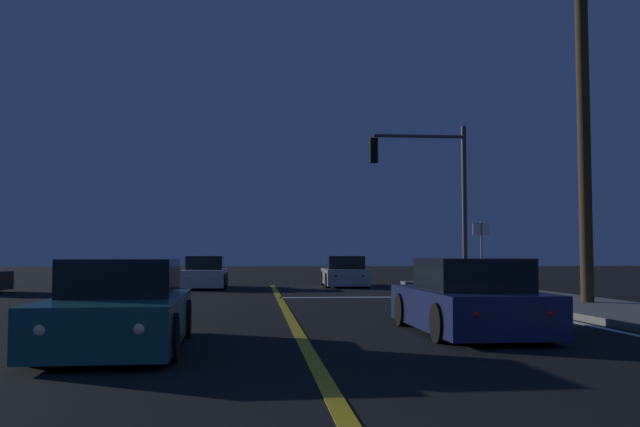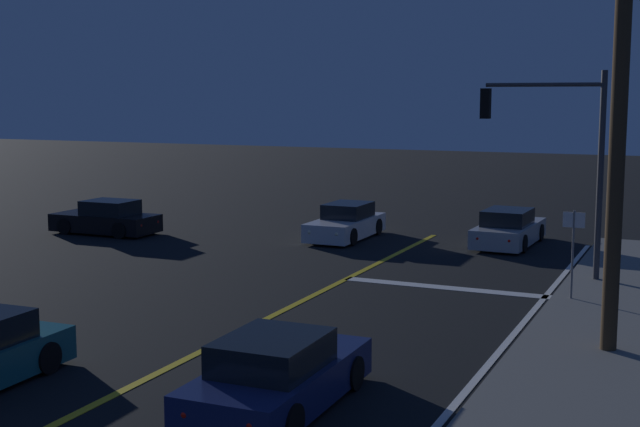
{
  "view_description": "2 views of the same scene",
  "coord_description": "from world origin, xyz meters",
  "px_view_note": "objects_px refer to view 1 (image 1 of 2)",
  "views": [
    {
      "loc": [
        -0.77,
        -3.09,
        1.41
      ],
      "look_at": [
        1.0,
        16.18,
        2.54
      ],
      "focal_mm": 39.43,
      "sensor_mm": 36.0,
      "label": 1
    },
    {
      "loc": [
        9.7,
        -3.81,
        5.43
      ],
      "look_at": [
        0.58,
        16.48,
        2.41
      ],
      "focal_mm": 48.79,
      "sensor_mm": 36.0,
      "label": 2
    }
  ],
  "objects_px": {
    "car_parked_curb_teal": "(120,310)",
    "car_distant_tail_silver": "(344,273)",
    "traffic_signal_near_right": "(432,182)",
    "car_side_waiting_white": "(205,274)",
    "street_sign_corner": "(481,247)",
    "utility_pole_right": "(584,115)",
    "car_mid_block_navy": "(468,301)"
  },
  "relations": [
    {
      "from": "street_sign_corner",
      "to": "utility_pole_right",
      "type": "bearing_deg",
      "value": -72.5
    },
    {
      "from": "utility_pole_right",
      "to": "car_side_waiting_white",
      "type": "bearing_deg",
      "value": 132.6
    },
    {
      "from": "car_parked_curb_teal",
      "to": "car_distant_tail_silver",
      "type": "distance_m",
      "value": 20.76
    },
    {
      "from": "car_distant_tail_silver",
      "to": "utility_pole_right",
      "type": "height_order",
      "value": "utility_pole_right"
    },
    {
      "from": "car_distant_tail_silver",
      "to": "utility_pole_right",
      "type": "xyz_separation_m",
      "value": [
        4.84,
        -12.83,
        4.56
      ]
    },
    {
      "from": "traffic_signal_near_right",
      "to": "street_sign_corner",
      "type": "distance_m",
      "value": 3.8
    },
    {
      "from": "car_mid_block_navy",
      "to": "utility_pole_right",
      "type": "height_order",
      "value": "utility_pole_right"
    },
    {
      "from": "car_mid_block_navy",
      "to": "car_side_waiting_white",
      "type": "xyz_separation_m",
      "value": [
        -5.91,
        17.38,
        -0.0
      ]
    },
    {
      "from": "car_parked_curb_teal",
      "to": "car_distant_tail_silver",
      "type": "height_order",
      "value": "same"
    },
    {
      "from": "car_side_waiting_white",
      "to": "traffic_signal_near_right",
      "type": "relative_size",
      "value": 0.72
    },
    {
      "from": "car_distant_tail_silver",
      "to": "street_sign_corner",
      "type": "xyz_separation_m",
      "value": [
        3.44,
        -8.39,
        1.08
      ]
    },
    {
      "from": "utility_pole_right",
      "to": "street_sign_corner",
      "type": "distance_m",
      "value": 5.81
    },
    {
      "from": "car_mid_block_navy",
      "to": "traffic_signal_near_right",
      "type": "height_order",
      "value": "traffic_signal_near_right"
    },
    {
      "from": "car_parked_curb_teal",
      "to": "car_mid_block_navy",
      "type": "relative_size",
      "value": 1.0
    },
    {
      "from": "car_side_waiting_white",
      "to": "utility_pole_right",
      "type": "height_order",
      "value": "utility_pole_right"
    },
    {
      "from": "traffic_signal_near_right",
      "to": "utility_pole_right",
      "type": "relative_size",
      "value": 0.62
    },
    {
      "from": "car_parked_curb_teal",
      "to": "traffic_signal_near_right",
      "type": "bearing_deg",
      "value": -122.38
    },
    {
      "from": "car_mid_block_navy",
      "to": "traffic_signal_near_right",
      "type": "bearing_deg",
      "value": 77.6
    },
    {
      "from": "street_sign_corner",
      "to": "car_parked_curb_teal",
      "type": "bearing_deg",
      "value": -129.13
    },
    {
      "from": "car_mid_block_navy",
      "to": "car_side_waiting_white",
      "type": "height_order",
      "value": "same"
    },
    {
      "from": "car_side_waiting_white",
      "to": "car_parked_curb_teal",
      "type": "bearing_deg",
      "value": 89.83
    },
    {
      "from": "car_distant_tail_silver",
      "to": "utility_pole_right",
      "type": "distance_m",
      "value": 14.45
    },
    {
      "from": "car_distant_tail_silver",
      "to": "traffic_signal_near_right",
      "type": "height_order",
      "value": "traffic_signal_near_right"
    },
    {
      "from": "car_mid_block_navy",
      "to": "car_distant_tail_silver",
      "type": "height_order",
      "value": "same"
    },
    {
      "from": "car_parked_curb_teal",
      "to": "car_side_waiting_white",
      "type": "xyz_separation_m",
      "value": [
        -0.09,
        18.88,
        -0.0
      ]
    },
    {
      "from": "car_parked_curb_teal",
      "to": "car_mid_block_navy",
      "type": "height_order",
      "value": "same"
    },
    {
      "from": "car_side_waiting_white",
      "to": "utility_pole_right",
      "type": "relative_size",
      "value": 0.44
    },
    {
      "from": "car_parked_curb_teal",
      "to": "utility_pole_right",
      "type": "height_order",
      "value": "utility_pole_right"
    },
    {
      "from": "car_parked_curb_teal",
      "to": "street_sign_corner",
      "type": "bearing_deg",
      "value": -130.96
    },
    {
      "from": "traffic_signal_near_right",
      "to": "car_mid_block_navy",
      "type": "bearing_deg",
      "value": 78.41
    },
    {
      "from": "car_parked_curb_teal",
      "to": "car_side_waiting_white",
      "type": "distance_m",
      "value": 18.88
    },
    {
      "from": "car_distant_tail_silver",
      "to": "car_side_waiting_white",
      "type": "bearing_deg",
      "value": -168.64
    }
  ]
}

